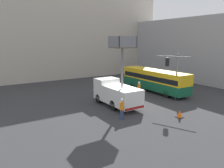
{
  "coord_description": "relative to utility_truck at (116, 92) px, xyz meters",
  "views": [
    {
      "loc": [
        -12.83,
        -18.88,
        7.08
      ],
      "look_at": [
        -0.1,
        1.1,
        2.3
      ],
      "focal_mm": 35.0,
      "sensor_mm": 36.0,
      "label": 1
    }
  ],
  "objects": [
    {
      "name": "ground_plane",
      "position": [
        0.1,
        -0.23,
        -1.62
      ],
      "size": [
        120.0,
        120.0,
        0.0
      ],
      "primitive_type": "plane",
      "color": "#333335"
    },
    {
      "name": "building_backdrop_far",
      "position": [
        0.1,
        23.63,
        7.75
      ],
      "size": [
        44.0,
        10.0,
        18.73
      ],
      "color": "#BCB2A3",
      "rests_on": "ground_plane"
    },
    {
      "name": "building_backdrop_side",
      "position": [
        22.92,
        5.87,
        3.8
      ],
      "size": [
        10.0,
        28.0,
        10.83
      ],
      "color": "#9E9EA3",
      "rests_on": "ground_plane"
    },
    {
      "name": "utility_truck",
      "position": [
        0.0,
        0.0,
        0.0
      ],
      "size": [
        2.43,
        6.2,
        7.45
      ],
      "color": "silver",
      "rests_on": "ground_plane"
    },
    {
      "name": "city_bus",
      "position": [
        8.29,
        2.9,
        0.15
      ],
      "size": [
        2.52,
        10.88,
        3.02
      ],
      "rotation": [
        0.0,
        0.0,
        1.29
      ],
      "color": "#145638",
      "rests_on": "ground_plane"
    },
    {
      "name": "traffic_light_pole",
      "position": [
        6.35,
        -2.15,
        2.22
      ],
      "size": [
        3.6,
        3.35,
        5.6
      ],
      "color": "slate",
      "rests_on": "ground_plane"
    },
    {
      "name": "road_worker_near_truck",
      "position": [
        -1.84,
        -3.68,
        -0.63
      ],
      "size": [
        0.38,
        0.38,
        1.94
      ],
      "rotation": [
        0.0,
        0.0,
        4.69
      ],
      "color": "navy",
      "rests_on": "ground_plane"
    },
    {
      "name": "road_worker_directing",
      "position": [
        4.63,
        1.78,
        -0.64
      ],
      "size": [
        0.38,
        0.38,
        1.94
      ],
      "rotation": [
        0.0,
        0.0,
        2.67
      ],
      "color": "navy",
      "rests_on": "ground_plane"
    },
    {
      "name": "traffic_cone_near_truck",
      "position": [
        2.94,
        -6.23,
        -1.28
      ],
      "size": [
        0.63,
        0.63,
        0.72
      ],
      "color": "black",
      "rests_on": "ground_plane"
    }
  ]
}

